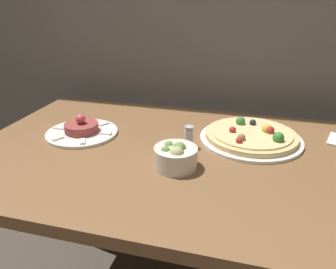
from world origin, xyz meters
TOP-DOWN VIEW (x-y plane):
  - dining_table at (0.00, 0.40)m, footprint 1.33×0.81m
  - pizza_plate at (0.20, 0.55)m, footprint 0.33×0.33m
  - tartare_plate at (-0.37, 0.45)m, footprint 0.24×0.24m
  - small_bowl at (0.00, 0.31)m, footprint 0.12×0.12m
  - salt_shaker at (0.01, 0.45)m, footprint 0.03×0.03m

SIDE VIEW (x-z plane):
  - dining_table at x=0.00m, z-range 0.28..1.05m
  - tartare_plate at x=-0.37m, z-range 0.75..0.82m
  - pizza_plate at x=0.20m, z-range 0.76..0.82m
  - small_bowl at x=0.00m, z-range 0.77..0.84m
  - salt_shaker at x=0.01m, z-range 0.77..0.84m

